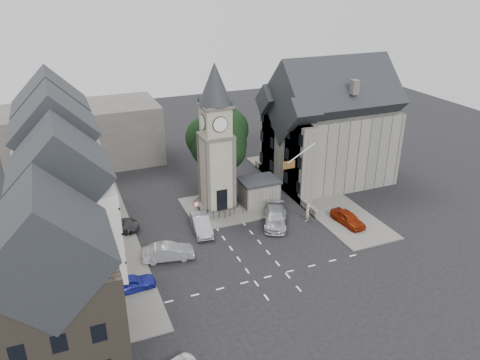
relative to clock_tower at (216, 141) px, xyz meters
name	(u,v)px	position (x,y,z in m)	size (l,w,h in m)	color
ground	(245,245)	(0.00, -7.99, -8.12)	(120.00, 120.00, 0.00)	black
pavement_west	(105,240)	(-12.50, -1.99, -8.05)	(6.00, 30.00, 0.14)	#595651
pavement_east	(311,191)	(12.00, 0.01, -8.05)	(6.00, 26.00, 0.14)	#595651
central_island	(230,207)	(1.50, 0.01, -8.04)	(10.00, 8.00, 0.16)	#595651
road_markings	(270,276)	(0.00, -13.49, -8.12)	(20.00, 8.00, 0.01)	silver
clock_tower	(216,141)	(0.00, 0.00, 0.00)	(4.86, 4.86, 16.25)	#4C4944
stone_shelter	(259,192)	(4.80, -0.49, -6.57)	(4.30, 3.30, 3.08)	slate
town_tree	(218,135)	(2.00, 5.01, -1.15)	(7.20, 7.20, 10.80)	black
warning_sign_post	(196,208)	(-3.20, -2.56, -6.09)	(0.70, 0.19, 2.85)	black
terrace_pink	(58,149)	(-15.50, 8.01, -1.54)	(8.10, 7.60, 12.80)	#CB8C8C
terrace_cream	(62,177)	(-15.50, 0.01, -1.54)	(8.10, 7.60, 12.80)	beige
terrace_tudor	(68,218)	(-15.50, -7.99, -1.93)	(8.10, 7.60, 12.00)	silver
building_sw_stone	(55,298)	(-17.00, -16.99, -2.77)	(8.60, 7.60, 10.40)	#453E34
backdrop_west	(84,135)	(-12.00, 20.01, -4.12)	(20.00, 10.00, 8.00)	#4C4944
east_building	(328,132)	(15.59, 3.01, -1.86)	(14.40, 11.40, 12.60)	slate
east_boundary_wall	(283,186)	(9.20, 2.01, -7.67)	(0.40, 16.00, 0.90)	slate
flagpole	(301,153)	(8.00, -3.99, -1.12)	(3.68, 0.10, 2.74)	white
car_west_blue	(131,283)	(-11.50, -10.89, -7.43)	(1.64, 4.07, 1.39)	#1B2194
car_west_silver	(168,252)	(-7.50, -7.52, -7.35)	(1.63, 4.69, 1.54)	#ABAEB3
car_west_grey	(113,226)	(-11.50, -0.70, -7.38)	(2.45, 5.31, 1.48)	#302F32
car_island_silver	(201,224)	(-3.12, -3.83, -7.33)	(1.67, 4.77, 1.57)	#9D9FA5
car_island_east	(275,218)	(4.49, -5.40, -7.33)	(2.22, 5.46, 1.58)	#B0B3B9
car_east_red	(348,218)	(11.50, -8.30, -7.39)	(1.72, 4.27, 1.46)	maroon
pedestrian	(307,213)	(8.00, -5.96, -7.21)	(0.67, 0.44, 1.83)	#BAB39A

